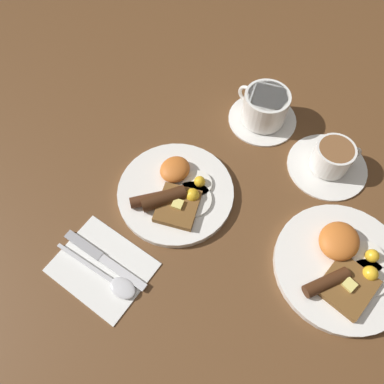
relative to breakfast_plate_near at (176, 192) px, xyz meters
The scene contains 8 objects.
ground_plane 0.01m from the breakfast_plate_near, 134.85° to the right, with size 3.00×3.00×0.00m, color brown.
breakfast_plate_near is the anchor object (origin of this frame).
breakfast_plate_far 0.34m from the breakfast_plate_near, 104.41° to the left, with size 0.25×0.25×0.05m.
teacup_near 0.28m from the breakfast_plate_near, behind, with size 0.16×0.16×0.08m.
teacup_far 0.33m from the breakfast_plate_near, 142.67° to the left, with size 0.17×0.17×0.07m.
napkin 0.20m from the breakfast_plate_near, ahead, with size 0.14×0.17×0.01m, color white.
knife 0.19m from the breakfast_plate_near, ahead, with size 0.04×0.19×0.01m.
spoon 0.21m from the breakfast_plate_near, 10.71° to the left, with size 0.05×0.18×0.01m.
Camera 1 is at (0.26, 0.27, 0.67)m, focal length 35.00 mm.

